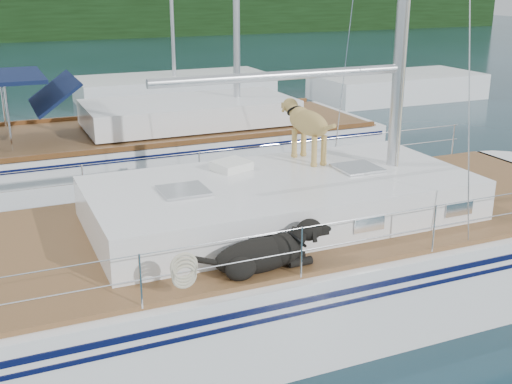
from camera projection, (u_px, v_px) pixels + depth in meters
name	position (u px, v px, depth m)	size (l,w,h in m)	color
ground	(229.00, 309.00, 8.99)	(120.00, 120.00, 0.00)	black
shore_bank	(11.00, 32.00, 49.03)	(92.00, 1.00, 1.20)	#595147
main_sailboat	(235.00, 264.00, 8.82)	(12.00, 3.80, 14.01)	white
neighbor_sailboat	(146.00, 151.00, 14.82)	(11.00, 3.50, 13.30)	white
bg_boat_center	(175.00, 89.00, 24.29)	(7.20, 3.00, 11.65)	white
bg_boat_east	(397.00, 87.00, 24.70)	(6.40, 3.00, 11.65)	white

